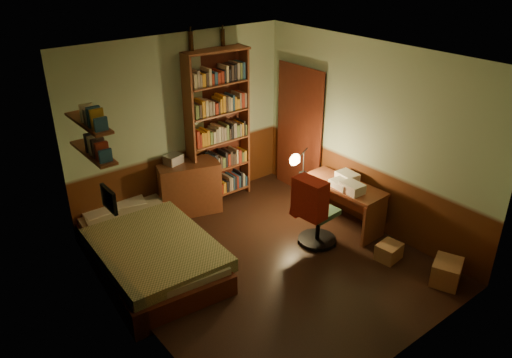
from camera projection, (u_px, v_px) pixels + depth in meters
floor at (268, 263)px, 6.39m from camera, size 3.50×4.00×0.02m
ceiling at (271, 58)px, 5.23m from camera, size 3.50×4.00×0.02m
wall_back at (181, 125)px, 7.22m from camera, size 3.50×0.02×2.60m
wall_left at (130, 219)px, 4.83m from camera, size 0.02×4.00×2.60m
wall_right at (369, 137)px, 6.79m from camera, size 0.02×4.00×2.60m
wall_front at (415, 247)px, 4.40m from camera, size 3.50×0.02×2.60m
doorway at (300, 132)px, 7.81m from camera, size 0.06×0.90×2.00m
door_trim at (299, 132)px, 7.80m from camera, size 0.02×0.98×2.08m
bed at (146, 239)px, 6.25m from camera, size 1.45×2.41×0.68m
dresser at (189, 188)px, 7.41m from camera, size 0.98×0.69×0.79m
mini_stereo at (173, 159)px, 7.21m from camera, size 0.29×0.25×0.13m
bookshelf at (218, 128)px, 7.47m from camera, size 1.03×0.40×2.34m
bottle_left at (191, 41)px, 6.79m from camera, size 0.09×0.09×0.27m
bottle_right at (223, 38)px, 7.09m from camera, size 0.08×0.08×0.24m
desk at (342, 204)px, 7.10m from camera, size 0.55×1.22×0.64m
paper_stack at (347, 177)px, 7.04m from camera, size 0.24×0.31×0.12m
desk_lamp at (304, 156)px, 7.14m from camera, size 0.20×0.20×0.57m
office_chair at (319, 215)px, 6.63m from camera, size 0.46×0.41×0.85m
red_jacket at (316, 164)px, 6.43m from camera, size 0.39×0.50×0.52m
wall_shelf_lower at (93, 153)px, 5.54m from camera, size 0.20×0.90×0.03m
wall_shelf_upper at (88, 123)px, 5.38m from camera, size 0.20×0.90×0.03m
framed_picture at (109, 199)px, 5.30m from camera, size 0.04×0.32×0.26m
cardboard_box_a at (446, 272)px, 5.97m from camera, size 0.48×0.44×0.29m
cardboard_box_b at (389, 252)px, 6.42m from camera, size 0.33×0.29×0.22m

